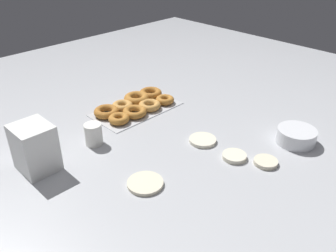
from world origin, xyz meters
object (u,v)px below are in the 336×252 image
object	(u,v)px
pancake_1	(266,162)
container_stack	(35,148)
donut_tray	(135,105)
batter_bowl	(296,136)
paper_cup	(94,134)
pancake_2	(145,183)
pancake_3	(234,156)
pancake_0	(203,140)

from	to	relation	value
pancake_1	container_stack	size ratio (longest dim) A/B	0.50
donut_tray	batter_bowl	world-z (taller)	batter_bowl
paper_cup	pancake_2	bearing A→B (deg)	85.44
pancake_3	donut_tray	xyz separation A→B (m)	(-0.00, -0.54, 0.01)
pancake_2	pancake_0	bearing A→B (deg)	-173.87
batter_bowl	container_stack	distance (m)	0.93
pancake_3	donut_tray	size ratio (longest dim) A/B	0.22
pancake_3	paper_cup	world-z (taller)	paper_cup
pancake_3	batter_bowl	distance (m)	0.27
pancake_2	batter_bowl	xyz separation A→B (m)	(-0.57, 0.21, 0.02)
paper_cup	pancake_0	bearing A→B (deg)	136.92
pancake_0	container_stack	size ratio (longest dim) A/B	0.63
pancake_0	container_stack	world-z (taller)	container_stack
pancake_3	container_stack	xyz separation A→B (m)	(0.52, -0.43, 0.07)
pancake_1	pancake_0	bearing A→B (deg)	-79.46
pancake_1	donut_tray	world-z (taller)	donut_tray
donut_tray	container_stack	bearing A→B (deg)	11.72
batter_bowl	container_stack	size ratio (longest dim) A/B	0.88
pancake_3	paper_cup	size ratio (longest dim) A/B	1.02
pancake_0	donut_tray	size ratio (longest dim) A/B	0.27
container_stack	donut_tray	bearing A→B (deg)	-168.28
pancake_2	batter_bowl	size ratio (longest dim) A/B	0.80
pancake_3	pancake_1	bearing A→B (deg)	117.06
pancake_0	batter_bowl	world-z (taller)	batter_bowl
pancake_2	pancake_3	bearing A→B (deg)	160.92
donut_tray	pancake_2	bearing A→B (deg)	53.08
batter_bowl	donut_tray	bearing A→B (deg)	-68.85
donut_tray	container_stack	distance (m)	0.53
pancake_3	paper_cup	distance (m)	0.52
pancake_1	batter_bowl	size ratio (longest dim) A/B	0.57
pancake_3	pancake_2	bearing A→B (deg)	-19.08
batter_bowl	pancake_1	bearing A→B (deg)	-1.47
pancake_1	pancake_2	world-z (taller)	pancake_1
pancake_1	donut_tray	size ratio (longest dim) A/B	0.21
pancake_0	paper_cup	xyz separation A→B (m)	(0.30, -0.28, 0.03)
pancake_0	paper_cup	distance (m)	0.41
donut_tray	container_stack	size ratio (longest dim) A/B	2.36
pancake_0	pancake_2	bearing A→B (deg)	6.13
batter_bowl	container_stack	world-z (taller)	container_stack
pancake_2	container_stack	xyz separation A→B (m)	(0.20, -0.32, 0.08)
pancake_3	donut_tray	world-z (taller)	donut_tray
pancake_0	container_stack	bearing A→B (deg)	-28.72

